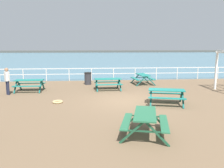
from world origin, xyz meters
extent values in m
cube|color=brown|center=(0.00, 0.00, -0.10)|extent=(30.00, 24.00, 0.20)
cube|color=teal|center=(0.00, 52.75, 0.00)|extent=(142.00, 90.00, 0.01)
cube|color=#4C4C47|center=(0.00, 95.75, 0.00)|extent=(142.00, 6.00, 1.80)
cube|color=white|center=(0.00, 7.75, 1.05)|extent=(23.00, 0.06, 0.06)
cube|color=white|center=(0.00, 7.75, 0.58)|extent=(23.00, 0.05, 0.05)
cylinder|color=white|center=(-9.58, 7.75, 0.53)|extent=(0.07, 0.07, 1.05)
cylinder|color=white|center=(-7.67, 7.75, 0.53)|extent=(0.07, 0.07, 1.05)
cylinder|color=white|center=(-5.75, 7.75, 0.53)|extent=(0.07, 0.07, 1.05)
cylinder|color=white|center=(-3.83, 7.75, 0.53)|extent=(0.07, 0.07, 1.05)
cylinder|color=white|center=(-1.92, 7.75, 0.53)|extent=(0.07, 0.07, 1.05)
cylinder|color=white|center=(0.00, 7.75, 0.53)|extent=(0.07, 0.07, 1.05)
cylinder|color=white|center=(1.92, 7.75, 0.53)|extent=(0.07, 0.07, 1.05)
cylinder|color=white|center=(3.83, 7.75, 0.53)|extent=(0.07, 0.07, 1.05)
cylinder|color=white|center=(5.75, 7.75, 0.53)|extent=(0.07, 0.07, 1.05)
cylinder|color=white|center=(7.67, 7.75, 0.53)|extent=(0.07, 0.07, 1.05)
cylinder|color=white|center=(9.58, 7.75, 0.53)|extent=(0.07, 0.07, 1.05)
cube|color=#1E7A70|center=(1.86, -0.94, 0.75)|extent=(1.92, 1.15, 0.05)
cube|color=#1E7A70|center=(2.03, -0.34, 0.45)|extent=(1.80, 0.73, 0.04)
cube|color=#1E7A70|center=(1.70, -1.54, 0.45)|extent=(1.80, 0.73, 0.04)
cube|color=#165B54|center=(2.71, -0.79, 0.38)|extent=(0.29, 0.79, 0.79)
cube|color=#165B54|center=(2.51, -1.51, 0.38)|extent=(0.29, 0.79, 0.79)
cube|color=#165B54|center=(2.61, -1.15, 0.42)|extent=(0.46, 1.46, 0.04)
cube|color=#165B54|center=(1.21, -0.37, 0.38)|extent=(0.29, 0.79, 0.79)
cube|color=#165B54|center=(1.01, -1.09, 0.38)|extent=(0.29, 0.79, 0.79)
cube|color=#165B54|center=(1.11, -0.73, 0.42)|extent=(0.46, 1.46, 0.04)
cube|color=#1E7A70|center=(2.07, 5.38, 0.75)|extent=(0.86, 1.85, 0.05)
cube|color=#1E7A70|center=(1.46, 5.32, 0.45)|extent=(0.42, 1.82, 0.04)
cube|color=#1E7A70|center=(2.69, 5.43, 0.45)|extent=(0.42, 1.82, 0.04)
cube|color=#165B54|center=(1.63, 6.12, 0.38)|extent=(0.80, 0.15, 0.79)
cube|color=#165B54|center=(2.38, 6.19, 0.38)|extent=(0.80, 0.15, 0.79)
cube|color=#165B54|center=(2.01, 6.15, 0.42)|extent=(1.50, 0.19, 0.04)
cube|color=#165B54|center=(1.77, 4.57, 0.38)|extent=(0.80, 0.15, 0.79)
cube|color=#165B54|center=(2.52, 4.63, 0.38)|extent=(0.80, 0.15, 0.79)
cube|color=#165B54|center=(2.14, 4.60, 0.42)|extent=(1.50, 0.19, 0.04)
cube|color=#1E7A70|center=(-6.01, 3.22, 0.75)|extent=(1.81, 0.73, 0.05)
cube|color=#1E7A70|center=(-6.00, 3.84, 0.45)|extent=(1.80, 0.29, 0.04)
cube|color=#1E7A70|center=(-6.02, 2.60, 0.45)|extent=(1.80, 0.29, 0.04)
cube|color=#165B54|center=(-5.22, 3.58, 0.38)|extent=(0.09, 0.79, 0.79)
cube|color=#165B54|center=(-5.24, 2.83, 0.38)|extent=(0.09, 0.79, 0.79)
cube|color=#165B54|center=(-5.23, 3.21, 0.42)|extent=(0.08, 1.50, 0.04)
cube|color=#165B54|center=(-6.78, 3.61, 0.38)|extent=(0.09, 0.79, 0.79)
cube|color=#165B54|center=(-6.80, 2.86, 0.38)|extent=(0.09, 0.79, 0.79)
cube|color=#165B54|center=(-6.79, 3.23, 0.42)|extent=(0.08, 1.50, 0.04)
cube|color=#286B47|center=(-0.20, -4.94, 0.75)|extent=(1.13, 1.92, 0.05)
cube|color=#286B47|center=(-0.80, -4.78, 0.45)|extent=(0.71, 1.81, 0.04)
cube|color=#286B47|center=(0.40, -5.09, 0.45)|extent=(0.71, 1.81, 0.04)
cube|color=#1E5035|center=(-0.36, -4.09, 0.38)|extent=(0.79, 0.28, 0.79)
cube|color=#1E5035|center=(0.36, -4.28, 0.38)|extent=(0.79, 0.28, 0.79)
cube|color=#1E5035|center=(0.00, -4.18, 0.42)|extent=(1.47, 0.44, 0.04)
cube|color=#1E5035|center=(-0.76, -5.60, 0.38)|extent=(0.79, 0.28, 0.79)
cube|color=#1E5035|center=(-0.03, -5.78, 0.38)|extent=(0.79, 0.28, 0.79)
cube|color=#1E5035|center=(-0.40, -5.69, 0.42)|extent=(1.47, 0.44, 0.04)
cube|color=#1E7A70|center=(-0.82, 3.33, 0.75)|extent=(1.83, 0.77, 0.05)
cube|color=#1E7A70|center=(-0.84, 3.95, 0.45)|extent=(1.81, 0.33, 0.04)
cube|color=#1E7A70|center=(-0.79, 2.71, 0.45)|extent=(1.81, 0.33, 0.04)
cube|color=#165B54|center=(-0.05, 3.73, 0.38)|extent=(0.11, 0.80, 0.79)
cube|color=#165B54|center=(-0.02, 2.98, 0.38)|extent=(0.11, 0.80, 0.79)
cube|color=#165B54|center=(-0.04, 3.36, 0.42)|extent=(0.12, 1.50, 0.04)
cube|color=#165B54|center=(-1.61, 3.67, 0.38)|extent=(0.11, 0.80, 0.79)
cube|color=#165B54|center=(-1.58, 2.92, 0.38)|extent=(0.11, 0.80, 0.79)
cube|color=#165B54|center=(-1.60, 3.29, 0.42)|extent=(0.12, 1.50, 0.04)
cylinder|color=#1E2338|center=(-7.13, 2.34, 0.42)|extent=(0.14, 0.14, 0.85)
cylinder|color=#1E2338|center=(-7.02, 2.19, 0.42)|extent=(0.14, 0.14, 0.85)
cube|color=white|center=(-7.07, 2.26, 1.14)|extent=(0.38, 0.40, 0.58)
cylinder|color=white|center=(-7.20, 2.44, 1.17)|extent=(0.09, 0.09, 0.52)
cylinder|color=white|center=(-6.94, 2.09, 1.17)|extent=(0.09, 0.09, 0.52)
sphere|color=#9E7051|center=(-7.07, 2.26, 1.54)|extent=(0.23, 0.23, 0.23)
cube|color=white|center=(6.58, 2.81, 1.25)|extent=(0.12, 0.12, 2.50)
cylinder|color=#2D2D33|center=(-2.21, 5.63, 0.42)|extent=(0.52, 0.52, 0.85)
cylinder|color=black|center=(-2.21, 5.63, 0.90)|extent=(0.55, 0.55, 0.10)
torus|color=tan|center=(-3.74, -0.12, 0.06)|extent=(0.55, 0.55, 0.11)
camera|label=1|loc=(-1.98, -12.20, 2.97)|focal=37.06mm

